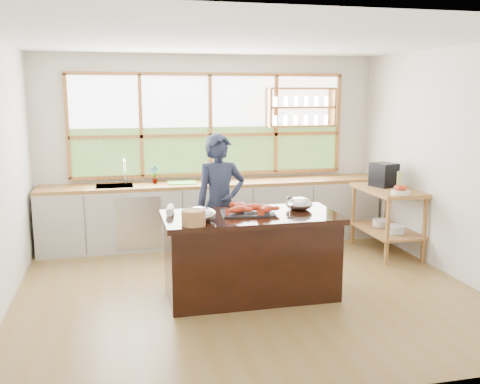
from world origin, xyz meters
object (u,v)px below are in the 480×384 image
object	(u,v)px
cook	(220,204)
espresso_machine	(384,175)
island	(251,255)
wicker_basket	(194,218)

from	to	relation	value
cook	espresso_machine	distance (m)	2.40
island	espresso_machine	xyz separation A→B (m)	(2.19, 1.24, 0.61)
espresso_machine	cook	bearing A→B (deg)	171.21
cook	wicker_basket	bearing A→B (deg)	-119.93
wicker_basket	espresso_machine	bearing A→B (deg)	28.86
cook	espresso_machine	bearing A→B (deg)	2.54
cook	wicker_basket	size ratio (longest dim) A/B	7.17
cook	espresso_machine	world-z (taller)	cook
island	cook	xyz separation A→B (m)	(-0.17, 0.84, 0.39)
island	espresso_machine	distance (m)	2.59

